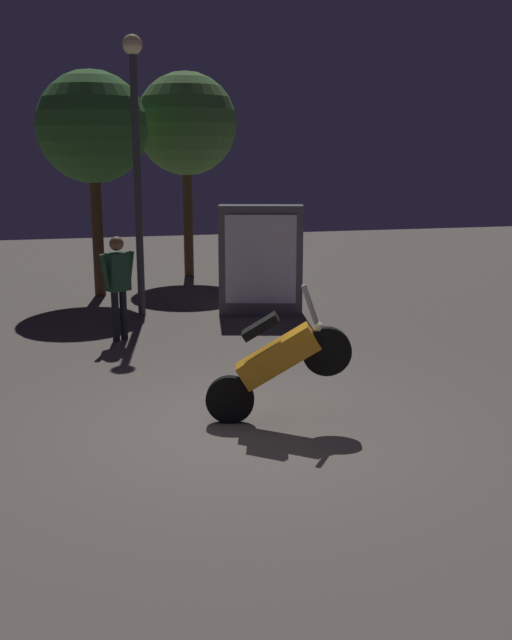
% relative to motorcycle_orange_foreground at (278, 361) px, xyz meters
% --- Properties ---
extents(ground_plane, '(40.00, 40.00, 0.00)m').
position_rel_motorcycle_orange_foreground_xyz_m(ground_plane, '(-0.38, -0.07, -0.74)').
color(ground_plane, '#605951').
extents(motorcycle_orange_foreground, '(1.62, 0.55, 1.63)m').
position_rel_motorcycle_orange_foreground_xyz_m(motorcycle_orange_foreground, '(0.00, 0.00, 0.00)').
color(motorcycle_orange_foreground, black).
rests_on(motorcycle_orange_foreground, ground_plane).
extents(person_rider_beside, '(0.62, 0.42, 1.74)m').
position_rel_motorcycle_orange_foreground_xyz_m(person_rider_beside, '(-1.49, 4.31, 0.30)').
color(person_rider_beside, black).
rests_on(person_rider_beside, ground_plane).
extents(streetlamp_near, '(0.36, 0.36, 5.13)m').
position_rel_motorcycle_orange_foreground_xyz_m(streetlamp_near, '(-0.94, 6.18, 2.50)').
color(streetlamp_near, '#38383D').
rests_on(streetlamp_near, ground_plane).
extents(tree_left_bg, '(2.47, 2.47, 5.00)m').
position_rel_motorcycle_orange_foreground_xyz_m(tree_left_bg, '(0.68, 10.43, 3.00)').
color(tree_left_bg, '#4C331E').
rests_on(tree_left_bg, ground_plane).
extents(tree_right_bg, '(2.33, 2.33, 4.76)m').
position_rel_motorcycle_orange_foreground_xyz_m(tree_right_bg, '(-1.63, 8.39, 2.82)').
color(tree_right_bg, '#4C331E').
rests_on(tree_right_bg, ground_plane).
extents(kiosk_billboard, '(1.68, 0.91, 2.10)m').
position_rel_motorcycle_orange_foreground_xyz_m(kiosk_billboard, '(1.32, 5.72, 0.31)').
color(kiosk_billboard, '#595960').
rests_on(kiosk_billboard, ground_plane).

